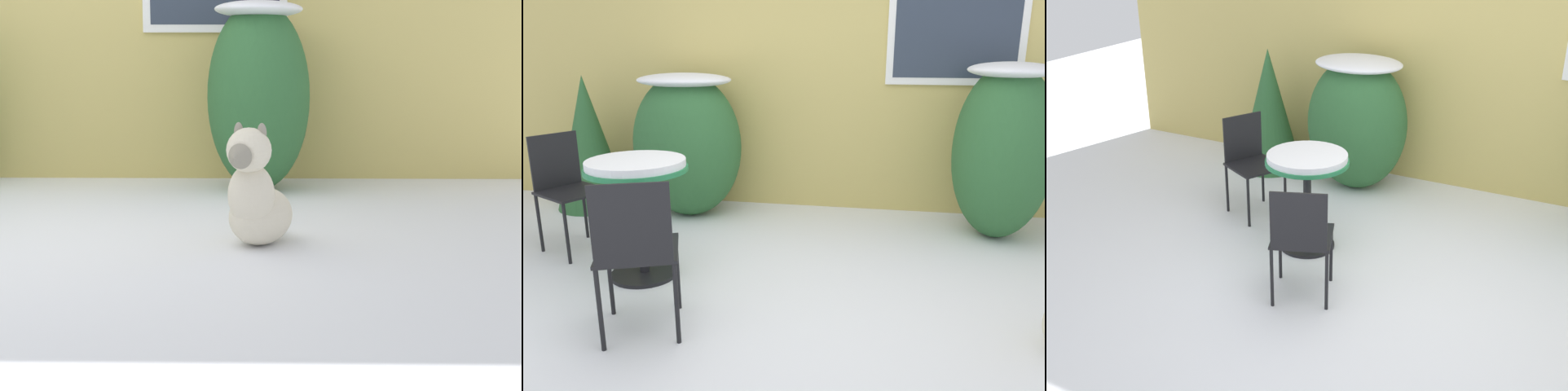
# 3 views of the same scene
# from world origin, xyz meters

# --- Properties ---
(shrub_middle) EXTENTS (0.74, 0.87, 1.37)m
(shrub_middle) POSITION_xyz_m (1.54, 1.63, 0.72)
(shrub_middle) COLOR #2D6033
(shrub_middle) RESTS_ON ground_plane
(dog) EXTENTS (0.45, 0.65, 0.66)m
(dog) POSITION_xyz_m (1.56, -0.13, 0.25)
(dog) COLOR beige
(dog) RESTS_ON ground_plane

